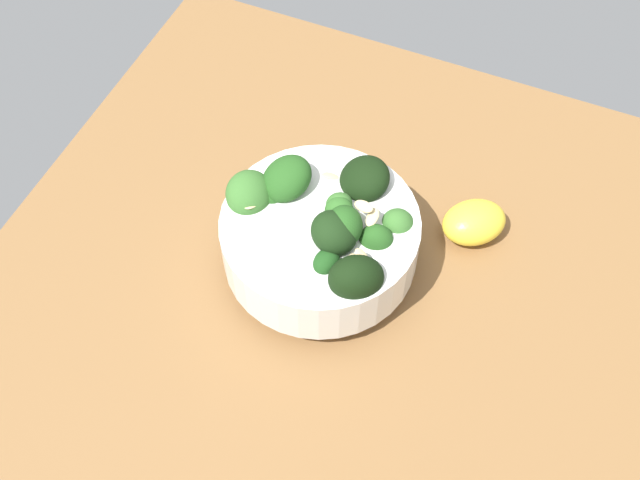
# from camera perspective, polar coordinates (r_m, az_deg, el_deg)

# --- Properties ---
(ground_plane) EXTENTS (0.68, 0.68, 0.04)m
(ground_plane) POSITION_cam_1_polar(r_m,az_deg,el_deg) (0.75, 1.92, -5.70)
(ground_plane) COLOR brown
(bowl_of_broccoli) EXTENTS (0.18, 0.18, 0.11)m
(bowl_of_broccoli) POSITION_cam_1_polar(r_m,az_deg,el_deg) (0.72, 0.10, 0.40)
(bowl_of_broccoli) COLOR white
(bowl_of_broccoli) RESTS_ON ground_plane
(lemon_wedge) EXTENTS (0.08, 0.08, 0.04)m
(lemon_wedge) POSITION_cam_1_polar(r_m,az_deg,el_deg) (0.78, 10.80, 1.23)
(lemon_wedge) COLOR yellow
(lemon_wedge) RESTS_ON ground_plane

